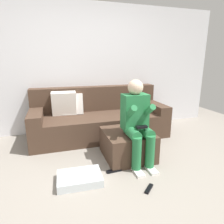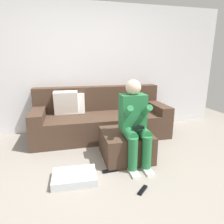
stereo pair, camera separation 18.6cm
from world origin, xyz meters
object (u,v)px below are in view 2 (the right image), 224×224
at_px(person_seated, 135,120).
at_px(remote_near_ottoman, 143,190).
at_px(ottoman, 126,145).
at_px(couch_sectional, 100,118).
at_px(storage_bin, 75,177).
at_px(remote_by_storage_bin, 110,171).

distance_m(person_seated, remote_near_ottoman, 0.86).
bearing_deg(ottoman, remote_near_ottoman, -93.64).
bearing_deg(couch_sectional, ottoman, -78.27).
xyz_separation_m(ottoman, storage_bin, (-0.75, -0.42, -0.15)).
bearing_deg(remote_near_ottoman, remote_by_storage_bin, 76.07).
bearing_deg(remote_by_storage_bin, remote_near_ottoman, -63.77).
bearing_deg(remote_near_ottoman, person_seated, 35.85).
relative_size(couch_sectional, remote_by_storage_bin, 12.43).
bearing_deg(person_seated, remote_by_storage_bin, -157.24).
distance_m(storage_bin, remote_near_ottoman, 0.79).
xyz_separation_m(ottoman, person_seated, (0.06, -0.18, 0.42)).
distance_m(couch_sectional, person_seated, 1.22).
height_order(person_seated, remote_near_ottoman, person_seated).
height_order(ottoman, remote_by_storage_bin, ottoman).
relative_size(storage_bin, remote_by_storage_bin, 2.61).
distance_m(ottoman, storage_bin, 0.87).
relative_size(ottoman, remote_near_ottoman, 4.05).
relative_size(couch_sectional, ottoman, 3.47).
relative_size(couch_sectional, storage_bin, 4.76).
xyz_separation_m(couch_sectional, storage_bin, (-0.55, -1.40, -0.28)).
relative_size(person_seated, remote_near_ottoman, 6.61).
bearing_deg(remote_near_ottoman, couch_sectional, 51.31).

